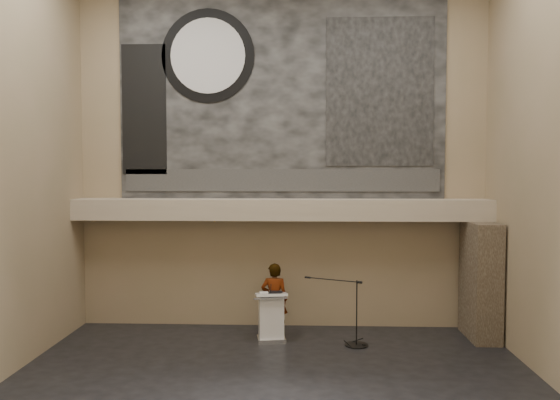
{
  "coord_description": "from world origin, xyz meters",
  "views": [
    {
      "loc": [
        0.5,
        -9.52,
        3.87
      ],
      "look_at": [
        0.0,
        3.2,
        3.2
      ],
      "focal_mm": 35.0,
      "sensor_mm": 36.0,
      "label": 1
    }
  ],
  "objects": [
    {
      "name": "wall_front",
      "position": [
        0.0,
        -4.0,
        4.25
      ],
      "size": [
        10.0,
        0.02,
        8.5
      ],
      "primitive_type": "cube",
      "color": "#897957",
      "rests_on": "floor"
    },
    {
      "name": "sprinkler_left",
      "position": [
        -1.6,
        3.55,
        2.67
      ],
      "size": [
        0.04,
        0.04,
        0.06
      ],
      "primitive_type": "cylinder",
      "color": "#B2893D",
      "rests_on": "soffit"
    },
    {
      "name": "floor",
      "position": [
        0.0,
        0.0,
        0.0
      ],
      "size": [
        10.0,
        10.0,
        0.0
      ],
      "primitive_type": "plane",
      "color": "black",
      "rests_on": "ground"
    },
    {
      "name": "banner_clock_face",
      "position": [
        -1.8,
        3.91,
        6.7
      ],
      "size": [
        1.84,
        0.02,
        1.84
      ],
      "primitive_type": "cylinder",
      "rotation": [
        1.57,
        0.0,
        0.0
      ],
      "color": "silver",
      "rests_on": "banner"
    },
    {
      "name": "lectern",
      "position": [
        -0.18,
        2.75,
        0.55
      ],
      "size": [
        0.78,
        0.61,
        1.13
      ],
      "rotation": [
        0.0,
        0.0,
        0.17
      ],
      "color": "silver",
      "rests_on": "floor"
    },
    {
      "name": "mic_stand",
      "position": [
        1.69,
        2.49,
        0.22
      ],
      "size": [
        1.41,
        0.78,
        1.46
      ],
      "rotation": [
        0.0,
        0.0,
        -0.42
      ],
      "color": "black",
      "rests_on": "floor"
    },
    {
      "name": "banner_text_strip",
      "position": [
        0.0,
        3.93,
        3.65
      ],
      "size": [
        7.76,
        0.02,
        0.55
      ],
      "primitive_type": "cube",
      "color": "#2E2E2E",
      "rests_on": "banner"
    },
    {
      "name": "soffit",
      "position": [
        0.0,
        3.6,
        2.95
      ],
      "size": [
        10.0,
        0.8,
        0.5
      ],
      "primitive_type": "cube",
      "color": "tan",
      "rests_on": "wall_back"
    },
    {
      "name": "speaker_person",
      "position": [
        -0.13,
        3.12,
        0.86
      ],
      "size": [
        0.66,
        0.46,
        1.72
      ],
      "primitive_type": "imported",
      "rotation": [
        0.0,
        0.0,
        3.07
      ],
      "color": "silver",
      "rests_on": "floor"
    },
    {
      "name": "stone_pier",
      "position": [
        4.65,
        3.15,
        1.35
      ],
      "size": [
        0.6,
        1.4,
        2.7
      ],
      "primitive_type": "cube",
      "color": "#3E3326",
      "rests_on": "floor"
    },
    {
      "name": "banner",
      "position": [
        0.0,
        3.97,
        5.7
      ],
      "size": [
        8.0,
        0.05,
        5.0
      ],
      "primitive_type": "cube",
      "color": "black",
      "rests_on": "wall_back"
    },
    {
      "name": "banner_brick_print",
      "position": [
        -3.4,
        3.93,
        5.4
      ],
      "size": [
        1.1,
        0.02,
        3.2
      ],
      "primitive_type": "cube",
      "color": "black",
      "rests_on": "banner"
    },
    {
      "name": "sprinkler_right",
      "position": [
        1.9,
        3.55,
        2.67
      ],
      "size": [
        0.04,
        0.04,
        0.06
      ],
      "primitive_type": "cylinder",
      "color": "#B2893D",
      "rests_on": "soffit"
    },
    {
      "name": "wall_back",
      "position": [
        0.0,
        4.0,
        4.25
      ],
      "size": [
        10.0,
        0.02,
        8.5
      ],
      "primitive_type": "cube",
      "color": "#897957",
      "rests_on": "floor"
    },
    {
      "name": "papers",
      "position": [
        -0.35,
        2.76,
        1.1
      ],
      "size": [
        0.23,
        0.29,
        0.0
      ],
      "primitive_type": "cube",
      "rotation": [
        0.0,
        0.0,
        0.12
      ],
      "color": "silver",
      "rests_on": "lectern"
    },
    {
      "name": "banner_building_print",
      "position": [
        2.4,
        3.93,
        5.8
      ],
      "size": [
        2.6,
        0.02,
        3.6
      ],
      "primitive_type": "cube",
      "color": "black",
      "rests_on": "banner"
    },
    {
      "name": "binder",
      "position": [
        -0.08,
        2.72,
        1.12
      ],
      "size": [
        0.32,
        0.27,
        0.04
      ],
      "primitive_type": "cube",
      "rotation": [
        0.0,
        0.0,
        -0.12
      ],
      "color": "black",
      "rests_on": "lectern"
    },
    {
      "name": "banner_clock_rim",
      "position": [
        -1.8,
        3.93,
        6.7
      ],
      "size": [
        2.3,
        0.02,
        2.3
      ],
      "primitive_type": "cylinder",
      "rotation": [
        1.57,
        0.0,
        0.0
      ],
      "color": "black",
      "rests_on": "banner"
    }
  ]
}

